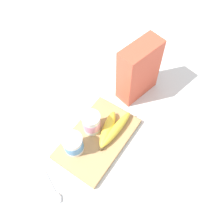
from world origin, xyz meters
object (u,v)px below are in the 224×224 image
Objects in this scene: banana_bunch at (112,129)px; cereal_box at (138,71)px; yogurt_cup_back at (92,123)px; yogurt_cup_front at (73,144)px; cutting_board at (97,139)px; spoon at (55,191)px.

cereal_box is at bearing 7.98° from banana_bunch.
yogurt_cup_front is at bearing 177.53° from yogurt_cup_back.
cereal_box is (0.29, 0.00, 0.12)m from cutting_board.
banana_bunch is (0.14, -0.07, -0.02)m from yogurt_cup_front.
yogurt_cup_back is at bearing -2.47° from yogurt_cup_front.
banana_bunch reaches higher than spoon.
yogurt_cup_back is 0.72× the size of spoon.
cereal_box is at bearing -0.71° from spoon.
banana_bunch is at bearing -30.83° from cutting_board.
yogurt_cup_back is 0.48× the size of banana_bunch.
yogurt_cup_back reaches higher than yogurt_cup_front.
cutting_board is 0.07m from yogurt_cup_back.
cereal_box is 1.99× the size of spoon.
yogurt_cup_front reaches higher than banana_bunch.
banana_bunch is at bearing -28.69° from yogurt_cup_front.
cutting_board is 2.49× the size of spoon.
cereal_box reaches higher than banana_bunch.
cutting_board is 0.07m from banana_bunch.
yogurt_cup_front is 0.65× the size of spoon.
cereal_box is 0.38m from yogurt_cup_front.
spoon is (-0.53, 0.01, -0.12)m from cereal_box.
yogurt_cup_front is (-0.08, 0.04, 0.05)m from cutting_board.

